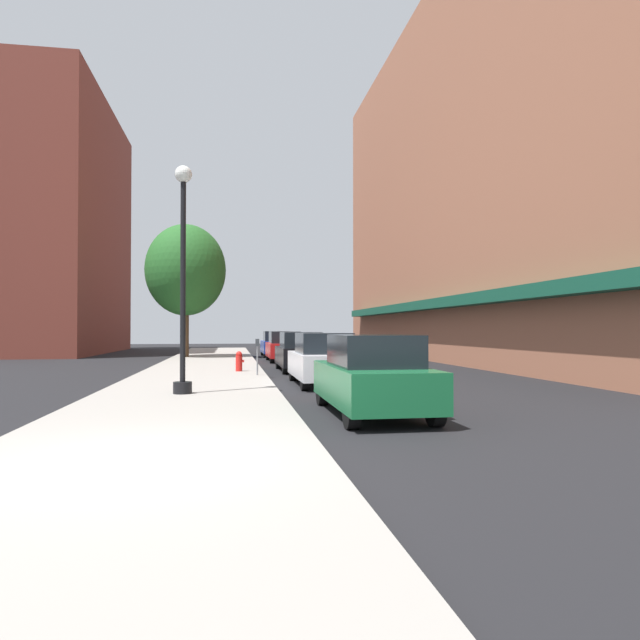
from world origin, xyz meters
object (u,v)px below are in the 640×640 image
(car_white, at_px, (323,360))
(car_red, at_px, (284,347))
(lamppost, at_px, (183,274))
(fire_hydrant, at_px, (239,361))
(parking_meter_near, at_px, (257,352))
(car_green, at_px, (372,376))
(tree_near, at_px, (186,270))
(car_black, at_px, (300,352))
(car_blue, at_px, (276,344))

(car_white, bearing_deg, car_red, 90.63)
(lamppost, height_order, fire_hydrant, lamppost)
(parking_meter_near, bearing_deg, car_green, -77.88)
(tree_near, height_order, car_black, tree_near)
(tree_near, height_order, car_green, tree_near)
(car_green, bearing_deg, tree_near, 102.66)
(car_red, bearing_deg, car_black, -89.03)
(lamppost, xyz_separation_m, tree_near, (-1.48, 19.74, 2.15))
(car_black, bearing_deg, car_green, -90.71)
(fire_hydrant, height_order, car_green, car_green)
(car_green, height_order, car_black, same)
(parking_meter_near, height_order, car_green, car_green)
(parking_meter_near, bearing_deg, car_blue, 83.09)
(fire_hydrant, xyz_separation_m, tree_near, (-3.03, 12.19, 4.83))
(tree_near, height_order, car_red, tree_near)
(tree_near, relative_size, car_black, 1.86)
(car_red, bearing_deg, car_blue, 90.97)
(tree_near, bearing_deg, car_white, -71.67)
(car_black, relative_size, car_red, 1.00)
(fire_hydrant, bearing_deg, car_green, -76.88)
(car_white, xyz_separation_m, car_black, (0.00, 5.95, 0.00))
(lamppost, bearing_deg, car_red, 75.54)
(parking_meter_near, height_order, car_white, car_white)
(tree_near, xyz_separation_m, car_green, (5.61, -23.25, -4.54))
(car_green, height_order, car_red, same)
(car_white, relative_size, car_blue, 1.00)
(lamppost, height_order, car_black, lamppost)
(car_green, xyz_separation_m, car_black, (0.00, 12.28, 0.00))
(fire_hydrant, distance_m, car_black, 2.86)
(tree_near, bearing_deg, parking_meter_near, -75.53)
(parking_meter_near, xyz_separation_m, car_red, (1.95, 10.43, -0.14))
(parking_meter_near, distance_m, car_green, 9.29)
(car_black, bearing_deg, tree_near, 116.35)
(parking_meter_near, height_order, car_black, car_black)
(car_white, distance_m, car_blue, 18.85)
(car_green, bearing_deg, parking_meter_near, 101.22)
(parking_meter_near, height_order, car_blue, car_blue)
(fire_hydrant, bearing_deg, car_red, 73.03)
(fire_hydrant, relative_size, car_blue, 0.18)
(parking_meter_near, distance_m, tree_near, 15.29)
(fire_hydrant, relative_size, car_green, 0.18)
(fire_hydrant, relative_size, car_red, 0.18)
(car_white, height_order, car_red, same)
(car_white, relative_size, car_red, 1.00)
(car_red, bearing_deg, car_white, -89.03)
(lamppost, relative_size, car_black, 1.37)
(car_white, height_order, car_blue, same)
(car_white, relative_size, car_black, 1.00)
(car_black, bearing_deg, car_white, -90.71)
(fire_hydrant, bearing_deg, parking_meter_near, -72.44)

